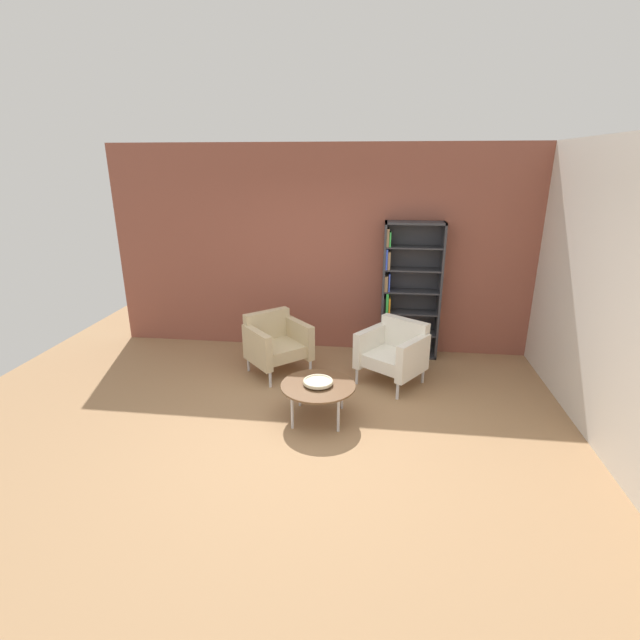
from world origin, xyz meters
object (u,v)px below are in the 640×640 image
Objects in this scene: armchair_near_window at (276,342)px; decorative_bowl at (318,382)px; coffee_table_low at (318,387)px; armchair_corner_red at (394,351)px; bookshelf_tall at (407,292)px.

decorative_bowl is at bearing -100.58° from armchair_near_window.
decorative_bowl reaches higher than coffee_table_low.
armchair_corner_red is (0.82, 1.00, -0.02)m from decorative_bowl.
decorative_bowl is at bearing -75.96° from coffee_table_low.
armchair_corner_red is at bearing 50.51° from coffee_table_low.
decorative_bowl is 0.34× the size of armchair_near_window.
armchair_near_window is at bearing -149.67° from armchair_corner_red.
bookshelf_tall reaches higher than coffee_table_low.
bookshelf_tall is at bearing -17.07° from armchair_near_window.
coffee_table_low is at bearing -100.58° from armchair_near_window.
armchair_near_window is (-1.70, -0.81, -0.52)m from bookshelf_tall.
decorative_bowl is at bearing -117.28° from bookshelf_tall.
bookshelf_tall reaches higher than armchair_near_window.
armchair_corner_red is at bearing -47.11° from armchair_near_window.
decorative_bowl is (-1.00, -1.93, -0.50)m from bookshelf_tall.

